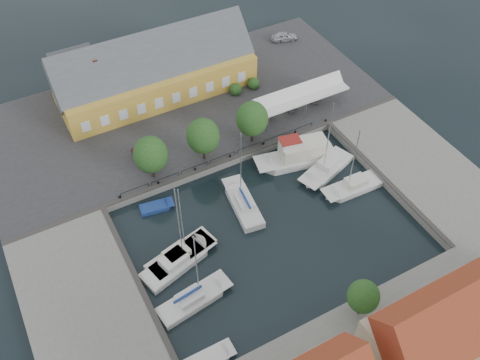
% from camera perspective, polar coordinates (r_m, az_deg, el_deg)
% --- Properties ---
extents(ground, '(140.00, 140.00, 0.00)m').
position_cam_1_polar(ground, '(63.64, 2.57, -4.39)').
color(ground, black).
rests_on(ground, ground).
extents(north_quay, '(56.00, 26.00, 1.00)m').
position_cam_1_polar(north_quay, '(78.02, -5.98, 7.51)').
color(north_quay, '#2D2D30').
rests_on(north_quay, ground).
extents(west_quay, '(12.00, 24.00, 1.00)m').
position_cam_1_polar(west_quay, '(58.39, -15.91, -13.25)').
color(west_quay, slate).
rests_on(west_quay, ground).
extents(east_quay, '(12.00, 24.00, 1.00)m').
position_cam_1_polar(east_quay, '(72.78, 18.56, 1.39)').
color(east_quay, slate).
rests_on(east_quay, ground).
extents(quay_edge_fittings, '(56.00, 24.72, 0.40)m').
position_cam_1_polar(quay_edge_fittings, '(65.51, 0.53, -0.96)').
color(quay_edge_fittings, '#383533').
rests_on(quay_edge_fittings, north_quay).
extents(warehouse, '(28.56, 14.00, 9.55)m').
position_cam_1_polar(warehouse, '(79.07, -9.56, 11.25)').
color(warehouse, gold).
rests_on(warehouse, north_quay).
extents(tent_canopy, '(14.00, 4.00, 2.83)m').
position_cam_1_polar(tent_canopy, '(75.42, 6.40, 8.97)').
color(tent_canopy, white).
rests_on(tent_canopy, north_quay).
extents(quay_trees, '(18.20, 4.20, 6.30)m').
position_cam_1_polar(quay_trees, '(66.83, -3.96, 4.70)').
color(quay_trees, black).
rests_on(quay_trees, north_quay).
extents(car_silver, '(4.53, 2.82, 1.44)m').
position_cam_1_polar(car_silver, '(91.42, 4.76, 15.01)').
color(car_silver, '#B9BBC1').
rests_on(car_silver, north_quay).
extents(car_red, '(2.64, 4.74, 1.48)m').
position_cam_1_polar(car_red, '(69.56, -10.02, 2.48)').
color(car_red, '#591421').
rests_on(car_red, north_quay).
extents(center_sailboat, '(3.58, 8.76, 11.80)m').
position_cam_1_polar(center_sailboat, '(64.71, 0.36, -2.67)').
color(center_sailboat, silver).
rests_on(center_sailboat, ground).
extents(trawler, '(11.32, 5.34, 5.00)m').
position_cam_1_polar(trawler, '(70.08, 6.31, 2.60)').
color(trawler, silver).
rests_on(trawler, ground).
extents(east_boat_a, '(8.93, 5.52, 12.10)m').
position_cam_1_polar(east_boat_a, '(69.93, 9.24, 1.19)').
color(east_boat_a, silver).
rests_on(east_boat_a, ground).
extents(east_boat_b, '(7.94, 2.84, 10.76)m').
position_cam_1_polar(east_boat_b, '(68.21, 11.92, -0.80)').
color(east_boat_b, silver).
rests_on(east_boat_b, ground).
extents(west_boat_b, '(8.67, 4.74, 11.37)m').
position_cam_1_polar(west_boat_b, '(60.54, -6.45, -8.12)').
color(west_boat_b, beige).
rests_on(west_boat_b, ground).
extents(west_boat_c, '(9.46, 5.31, 12.21)m').
position_cam_1_polar(west_boat_c, '(60.11, -6.73, -8.74)').
color(west_boat_c, silver).
rests_on(west_boat_c, ground).
extents(west_boat_d, '(8.61, 3.66, 11.21)m').
position_cam_1_polar(west_boat_d, '(57.34, -5.05, -12.68)').
color(west_boat_d, silver).
rests_on(west_boat_d, ground).
extents(launch_sw, '(5.18, 1.97, 0.98)m').
position_cam_1_polar(launch_sw, '(54.40, -3.38, -18.61)').
color(launch_sw, silver).
rests_on(launch_sw, ground).
extents(launch_nw, '(4.35, 2.23, 0.88)m').
position_cam_1_polar(launch_nw, '(65.57, -8.92, -2.94)').
color(launch_nw, navy).
rests_on(launch_nw, ground).
extents(townhouses, '(36.30, 8.50, 12.00)m').
position_cam_1_polar(townhouses, '(50.60, 18.78, -17.35)').
color(townhouses, '#BFB592').
rests_on(townhouses, south_bank).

